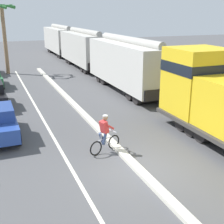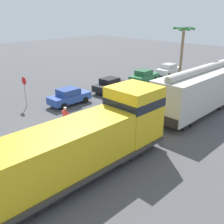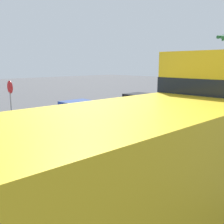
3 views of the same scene
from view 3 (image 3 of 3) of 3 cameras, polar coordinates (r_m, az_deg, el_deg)
The scene contains 10 objects.
ground_plane at distance 9.82m, azimuth -16.61°, elevation -13.26°, with size 120.00×120.00×0.00m, color #4C4C4F.
median_curb at distance 13.37m, azimuth 7.04°, elevation -6.10°, with size 0.36×36.00×0.16m, color beige.
lane_stripe at distance 14.97m, azimuth -0.07°, elevation -4.51°, with size 0.14×36.00×0.01m, color silver.
locomotive at distance 5.29m, azimuth 7.59°, elevation -12.89°, with size 3.10×11.61×4.20m.
parked_car_blue at distance 16.40m, azimuth -7.10°, elevation -0.36°, with size 1.86×4.21×1.62m.
parked_car_black at distance 20.40m, azimuth 5.80°, elevation 1.81°, with size 1.95×4.26×1.62m.
parked_car_green at distance 25.13m, azimuth 14.87°, elevation 3.15°, with size 1.97×4.27×1.62m.
parked_car_white at distance 30.16m, azimuth 20.59°, elevation 4.01°, with size 1.91×4.24×1.62m.
cyclist at distance 11.02m, azimuth -8.67°, elevation -5.78°, with size 1.62×0.72×1.71m.
stop_sign at distance 16.83m, azimuth -21.24°, elevation 3.44°, with size 0.76×0.08×2.88m.
Camera 3 is at (8.12, -3.92, 3.89)m, focal length 42.00 mm.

